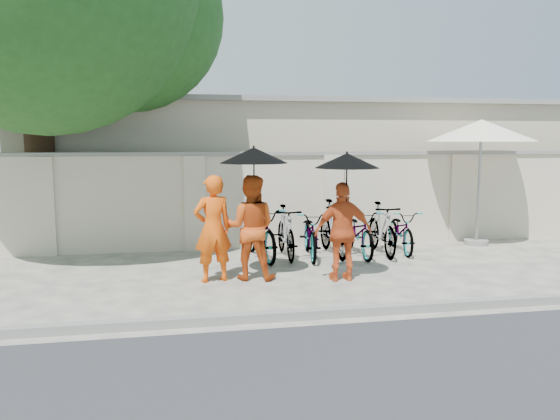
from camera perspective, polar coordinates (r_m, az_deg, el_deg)
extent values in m
plane|color=beige|center=(8.86, -1.53, -7.92)|extent=(80.00, 80.00, 0.00)
cube|color=gray|center=(7.24, 0.66, -10.97)|extent=(40.00, 0.16, 0.12)
cube|color=#C2B499|center=(11.95, 0.74, 0.96)|extent=(20.00, 0.30, 2.00)
cube|color=#B7B198|center=(15.82, 1.56, 4.72)|extent=(14.00, 6.00, 3.20)
cylinder|color=#352111|center=(12.66, -23.82, 6.14)|extent=(0.60, 0.60, 4.40)
sphere|color=#255A21|center=(12.34, -15.73, 19.10)|extent=(4.00, 4.00, 4.00)
imported|color=#F4560D|center=(9.03, -7.04, -1.95)|extent=(0.73, 0.57, 1.77)
imported|color=#CC4B15|center=(9.13, -3.08, -1.83)|extent=(1.01, 0.88, 1.76)
cylinder|color=black|center=(8.98, -2.73, 2.27)|extent=(0.02, 0.02, 1.09)
cone|color=black|center=(8.95, -2.75, 5.74)|extent=(1.12, 1.12, 0.26)
imported|color=#D25120|center=(9.09, 6.62, -2.26)|extent=(0.97, 0.41, 1.65)
cylinder|color=black|center=(8.93, 6.95, 1.73)|extent=(0.02, 0.02, 1.07)
cone|color=black|center=(8.90, 7.01, 5.15)|extent=(1.05, 1.05, 0.24)
cylinder|color=gray|center=(12.99, 19.80, -3.19)|extent=(0.53, 0.53, 0.11)
cylinder|color=#959595|center=(12.83, 20.04, 2.05)|extent=(0.06, 0.06, 2.49)
cone|color=white|center=(12.79, 20.29, 7.81)|extent=(2.87, 2.87, 0.47)
imported|color=#959595|center=(10.76, -2.04, -2.37)|extent=(0.95, 2.04, 1.03)
imported|color=#959595|center=(10.80, 0.61, -2.32)|extent=(0.52, 1.73, 1.04)
imported|color=#959595|center=(10.85, 3.25, -2.51)|extent=(0.87, 1.88, 0.95)
imported|color=#959595|center=(11.08, 5.60, -1.89)|extent=(0.54, 1.87, 1.12)
imported|color=#959595|center=(11.14, 8.20, -2.31)|extent=(0.65, 1.82, 0.95)
imported|color=#959595|center=(11.30, 10.59, -1.95)|extent=(0.62, 1.79, 1.06)
imported|color=#959595|center=(11.66, 12.54, -2.13)|extent=(0.79, 1.76, 0.89)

